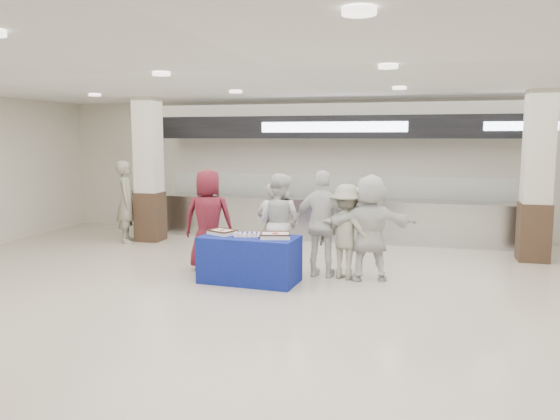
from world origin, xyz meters
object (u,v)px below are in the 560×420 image
(civilian_maroon, at_px, (209,220))
(civilian_white, at_px, (370,227))
(sheet_cake_left, at_px, (222,232))
(soldier_bg, at_px, (127,202))
(soldier_b, at_px, (346,232))
(soldier_a, at_px, (273,227))
(chef_short, at_px, (323,224))
(cupcake_tray, at_px, (247,235))
(sheet_cake_right, at_px, (275,235))
(chef_tall, at_px, (279,223))
(display_table, at_px, (250,259))

(civilian_maroon, relative_size, civilian_white, 1.02)
(sheet_cake_left, relative_size, civilian_maroon, 0.28)
(civilian_white, bearing_deg, sheet_cake_left, -3.73)
(soldier_bg, bearing_deg, soldier_b, -131.58)
(civilian_white, bearing_deg, soldier_a, -23.26)
(civilian_maroon, height_order, chef_short, chef_short)
(civilian_maroon, bearing_deg, soldier_a, 178.94)
(soldier_a, relative_size, soldier_bg, 0.86)
(cupcake_tray, distance_m, civilian_white, 2.00)
(chef_short, xyz_separation_m, soldier_b, (0.39, 0.00, -0.11))
(soldier_a, distance_m, civilian_white, 1.69)
(cupcake_tray, distance_m, soldier_bg, 4.50)
(sheet_cake_right, bearing_deg, sheet_cake_left, 173.51)
(soldier_a, xyz_separation_m, soldier_bg, (-3.87, 1.77, 0.13))
(soldier_b, relative_size, civilian_white, 0.90)
(sheet_cake_right, height_order, chef_tall, chef_tall)
(sheet_cake_left, relative_size, sheet_cake_right, 0.94)
(sheet_cake_right, relative_size, soldier_b, 0.34)
(chef_tall, bearing_deg, sheet_cake_right, 120.42)
(sheet_cake_left, bearing_deg, sheet_cake_right, -6.49)
(sheet_cake_right, xyz_separation_m, civilian_white, (1.41, 0.68, 0.07))
(sheet_cake_right, height_order, soldier_bg, soldier_bg)
(sheet_cake_left, relative_size, civilian_white, 0.29)
(sheet_cake_right, relative_size, cupcake_tray, 1.25)
(cupcake_tray, relative_size, civilian_maroon, 0.24)
(sheet_cake_right, distance_m, soldier_b, 1.23)
(soldier_a, relative_size, soldier_b, 1.00)
(sheet_cake_right, xyz_separation_m, cupcake_tray, (-0.48, 0.02, -0.02))
(civilian_maroon, distance_m, chef_tall, 1.26)
(sheet_cake_right, relative_size, soldier_bg, 0.30)
(sheet_cake_right, relative_size, chef_short, 0.30)
(display_table, distance_m, chef_short, 1.36)
(cupcake_tray, bearing_deg, soldier_bg, 144.79)
(chef_short, xyz_separation_m, soldier_bg, (-4.79, 1.94, 0.01))
(sheet_cake_right, relative_size, civilian_maroon, 0.30)
(sheet_cake_right, bearing_deg, soldier_a, 108.04)
(soldier_b, bearing_deg, chef_short, 18.26)
(sheet_cake_left, distance_m, chef_short, 1.67)
(chef_short, relative_size, soldier_b, 1.14)
(sheet_cake_right, xyz_separation_m, soldier_a, (-0.28, 0.85, -0.02))
(display_table, bearing_deg, cupcake_tray, -152.02)
(cupcake_tray, height_order, chef_tall, chef_tall)
(display_table, distance_m, civilian_maroon, 1.27)
(sheet_cake_left, distance_m, civilian_maroon, 0.75)
(sheet_cake_right, distance_m, chef_tall, 0.82)
(soldier_a, bearing_deg, soldier_b, 150.77)
(sheet_cake_left, distance_m, soldier_bg, 4.08)
(cupcake_tray, bearing_deg, display_table, 24.00)
(soldier_a, height_order, civilian_white, civilian_white)
(sheet_cake_left, xyz_separation_m, sheet_cake_right, (0.93, -0.11, 0.00))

